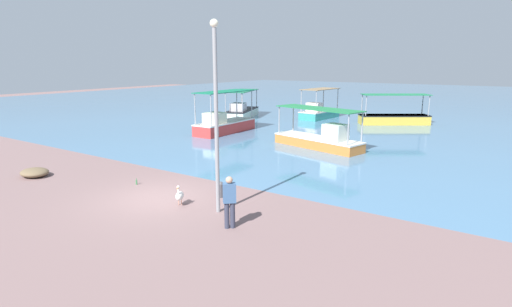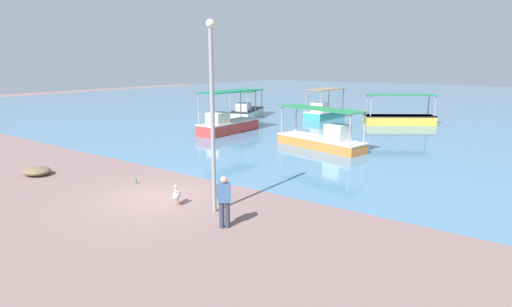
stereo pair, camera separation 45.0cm
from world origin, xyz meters
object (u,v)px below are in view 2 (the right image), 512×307
at_px(fishing_boat_far_left, 399,118).
at_px(lamp_post, 212,109).
at_px(pelican, 177,195).
at_px(fisherman_standing, 224,200).
at_px(fishing_boat_center, 323,139).
at_px(mooring_bollard, 218,189).
at_px(glass_bottle, 136,181).
at_px(fishing_boat_near_left, 324,112).
at_px(fishing_boat_outer, 227,124).
at_px(net_pile, 37,171).
at_px(fishing_boat_near_right, 246,111).

bearing_deg(fishing_boat_far_left, lamp_post, -88.76).
height_order(pelican, fisherman_standing, fisherman_standing).
relative_size(fishing_boat_center, mooring_bollard, 9.64).
bearing_deg(fisherman_standing, glass_bottle, 166.89).
bearing_deg(fishing_boat_near_left, glass_bottle, -84.11).
bearing_deg(lamp_post, fisherman_standing, -36.68).
bearing_deg(glass_bottle, fishing_boat_outer, 111.84).
relative_size(fishing_boat_far_left, lamp_post, 0.88).
bearing_deg(mooring_bollard, fishing_boat_near_left, 105.87).
relative_size(fishing_boat_center, pelican, 7.61).
distance_m(pelican, glass_bottle, 3.47).
relative_size(pelican, mooring_bollard, 1.27).
bearing_deg(net_pile, fishing_boat_far_left, 69.89).
height_order(fishing_boat_far_left, pelican, fishing_boat_far_left).
distance_m(fishing_boat_center, mooring_bollard, 10.59).
bearing_deg(fisherman_standing, fishing_boat_far_left, 93.92).
distance_m(fishing_boat_far_left, glass_bottle, 24.07).
bearing_deg(fishing_boat_near_right, fishing_boat_far_left, 15.65).
relative_size(fishing_boat_outer, fishing_boat_center, 0.90).
bearing_deg(fishing_boat_far_left, fishing_boat_near_left, -178.15).
xyz_separation_m(fishing_boat_outer, lamp_post, (9.88, -12.85, 2.92)).
xyz_separation_m(fishing_boat_outer, fishing_boat_center, (8.28, -1.02, -0.09)).
bearing_deg(fishing_boat_outer, fishing_boat_near_left, 77.26).
distance_m(pelican, fisherman_standing, 2.89).
bearing_deg(fishing_boat_near_right, pelican, -59.58).
height_order(fishing_boat_outer, pelican, fishing_boat_outer).
relative_size(fishing_boat_center, glass_bottle, 22.56).
bearing_deg(net_pile, pelican, 6.58).
xyz_separation_m(fishing_boat_near_left, fishing_boat_near_right, (-6.41, -3.49, -0.01)).
relative_size(lamp_post, net_pile, 4.78).
height_order(fishing_boat_far_left, glass_bottle, fishing_boat_far_left).
bearing_deg(mooring_bollard, lamp_post, -54.43).
height_order(fishing_boat_near_left, glass_bottle, fishing_boat_near_left).
distance_m(lamp_post, glass_bottle, 6.08).
distance_m(lamp_post, fisherman_standing, 3.07).
height_order(fishing_boat_center, fisherman_standing, fishing_boat_center).
height_order(fishing_boat_outer, fishing_boat_near_left, fishing_boat_outer).
distance_m(fishing_boat_outer, fishing_boat_far_left, 14.70).
bearing_deg(fishing_boat_near_left, mooring_bollard, -74.13).
bearing_deg(mooring_bollard, glass_bottle, -169.81).
relative_size(fishing_boat_center, fishing_boat_far_left, 1.07).
relative_size(fishing_boat_outer, lamp_post, 0.85).
bearing_deg(net_pile, glass_bottle, 19.91).
xyz_separation_m(pelican, fisherman_standing, (2.77, -0.61, 0.53)).
bearing_deg(glass_bottle, fishing_boat_near_left, 95.89).
relative_size(fishing_boat_far_left, net_pile, 4.19).
height_order(fishing_boat_center, glass_bottle, fishing_boat_center).
distance_m(fishing_boat_far_left, fisherman_standing, 25.15).
bearing_deg(fishing_boat_far_left, fishing_boat_center, -94.97).
distance_m(fishing_boat_center, net_pile, 15.44).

